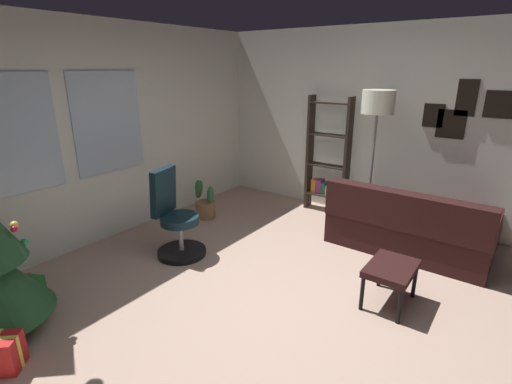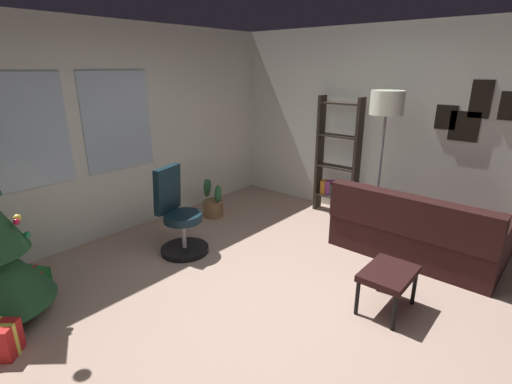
% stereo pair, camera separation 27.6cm
% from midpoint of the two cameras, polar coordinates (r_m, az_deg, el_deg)
% --- Properties ---
extents(ground_plane, '(5.35, 5.33, 0.10)m').
position_cam_midpoint_polar(ground_plane, '(3.61, 2.39, -17.99)').
color(ground_plane, tan).
extents(wall_back_with_windows, '(5.35, 0.12, 2.63)m').
position_cam_midpoint_polar(wall_back_with_windows, '(4.99, -24.66, 7.92)').
color(wall_back_with_windows, silver).
rests_on(wall_back_with_windows, ground_plane).
extents(wall_right_with_frames, '(0.12, 5.33, 2.63)m').
position_cam_midpoint_polar(wall_right_with_frames, '(5.44, 19.02, 9.30)').
color(wall_right_with_frames, silver).
rests_on(wall_right_with_frames, ground_plane).
extents(couch, '(1.54, 1.80, 0.80)m').
position_cam_midpoint_polar(couch, '(4.87, 22.06, -4.85)').
color(couch, black).
rests_on(couch, ground_plane).
extents(footstool, '(0.54, 0.39, 0.39)m').
position_cam_midpoint_polar(footstool, '(3.63, 17.73, -11.32)').
color(footstool, black).
rests_on(footstool, ground_plane).
extents(gift_box_green, '(0.38, 0.41, 0.15)m').
position_cam_midpoint_polar(gift_box_green, '(4.45, -33.55, -11.91)').
color(gift_box_green, '#1E722D').
rests_on(gift_box_green, ground_plane).
extents(office_chair, '(0.56, 0.57, 1.03)m').
position_cam_midpoint_polar(office_chair, '(4.44, -13.85, -4.56)').
color(office_chair, black).
rests_on(office_chair, ground_plane).
extents(bookshelf, '(0.18, 0.64, 1.71)m').
position_cam_midpoint_polar(bookshelf, '(5.62, 9.42, 4.34)').
color(bookshelf, '#312920').
rests_on(bookshelf, ground_plane).
extents(floor_lamp, '(0.39, 0.39, 1.83)m').
position_cam_midpoint_polar(floor_lamp, '(4.86, 16.35, 11.67)').
color(floor_lamp, slate).
rests_on(floor_lamp, ground_plane).
extents(potted_plant, '(0.28, 0.42, 0.58)m').
position_cam_midpoint_polar(potted_plant, '(5.52, -9.23, -1.78)').
color(potted_plant, olive).
rests_on(potted_plant, ground_plane).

